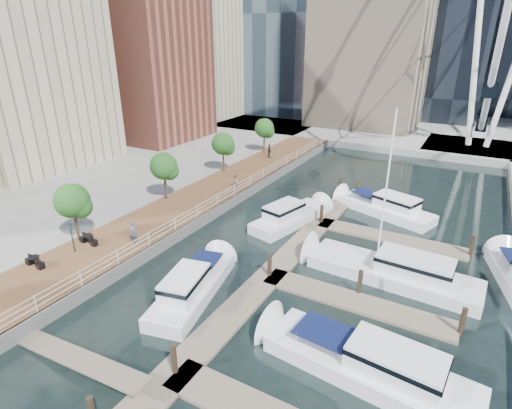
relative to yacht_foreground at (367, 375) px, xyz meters
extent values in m
plane|color=black|center=(-11.24, -2.59, 0.00)|extent=(520.00, 520.00, 0.00)
cube|color=brown|center=(-20.24, 12.41, 0.50)|extent=(6.00, 60.00, 1.00)
cube|color=#595954|center=(-17.24, 12.41, 0.50)|extent=(0.25, 60.00, 1.00)
cube|color=gray|center=(-47.24, 12.41, 0.50)|extent=(48.00, 90.00, 1.00)
cube|color=gray|center=(-11.24, 99.41, 0.50)|extent=(200.00, 114.00, 1.00)
cube|color=gray|center=(2.76, 49.41, 0.50)|extent=(14.00, 12.00, 1.00)
cube|color=#6D6051|center=(-8.24, 7.41, 0.10)|extent=(2.00, 32.00, 0.20)
cube|color=#6D6051|center=(-2.24, 5.41, 0.10)|extent=(12.00, 2.00, 0.20)
cube|color=#6D6051|center=(-2.24, 15.41, 0.10)|extent=(12.00, 2.00, 0.20)
cube|color=#BCAD8E|center=(-45.24, 13.41, 14.00)|extent=(14.00, 16.00, 26.00)
cube|color=brown|center=(-41.24, 31.41, 11.00)|extent=(12.00, 14.00, 20.00)
cube|color=#BCAD8E|center=(-47.24, 47.41, 15.00)|extent=(14.00, 16.00, 28.00)
cylinder|color=white|center=(0.26, 49.41, 14.00)|extent=(0.80, 0.80, 26.00)
cylinder|color=#3F2B1C|center=(-22.64, 1.41, 2.20)|extent=(0.20, 0.20, 2.40)
sphere|color=#265B1E|center=(-22.64, 1.41, 4.30)|extent=(2.60, 2.60, 2.60)
cylinder|color=#3F2B1C|center=(-22.64, 11.41, 2.20)|extent=(0.20, 0.20, 2.40)
sphere|color=#265B1E|center=(-22.64, 11.41, 4.30)|extent=(2.60, 2.60, 2.60)
cylinder|color=#3F2B1C|center=(-22.64, 21.41, 2.20)|extent=(0.20, 0.20, 2.40)
sphere|color=#265B1E|center=(-22.64, 21.41, 4.30)|extent=(2.60, 2.60, 2.60)
cylinder|color=#3F2B1C|center=(-22.64, 31.41, 2.20)|extent=(0.20, 0.20, 2.40)
sphere|color=#265B1E|center=(-22.64, 31.41, 4.30)|extent=(2.60, 2.60, 2.60)
imported|color=#444C5B|center=(-18.54, 3.12, 1.92)|extent=(0.78, 0.65, 1.84)
imported|color=#8D7061|center=(-18.43, 17.25, 1.76)|extent=(0.65, 0.79, 1.51)
imported|color=#373C45|center=(-20.68, 29.19, 1.90)|extent=(1.07, 1.05, 1.81)
imported|color=#0F3A20|center=(-21.40, 0.03, 2.17)|extent=(3.16, 3.19, 2.35)
camera|label=1|loc=(2.55, -15.69, 15.30)|focal=28.00mm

